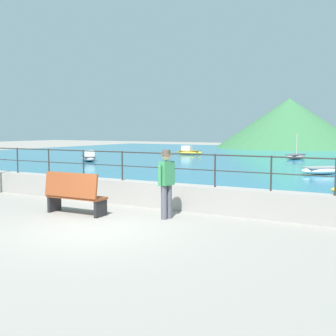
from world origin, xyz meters
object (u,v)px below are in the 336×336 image
at_px(boat_2, 296,156).
at_px(bench_main, 74,194).
at_px(boat_4, 189,152).
at_px(boat_0, 322,170).
at_px(person_walking, 166,180).
at_px(boat_1, 89,157).

bearing_deg(boat_2, bench_main, -90.91).
height_order(boat_2, boat_4, boat_2).
distance_m(boat_0, boat_2, 10.83).
bearing_deg(person_walking, boat_2, 95.03).
height_order(boat_0, boat_2, boat_2).
bearing_deg(boat_0, boat_2, 109.52).
height_order(boat_0, boat_4, boat_4).
xyz_separation_m(bench_main, boat_4, (-9.06, 24.76, -0.23)).
relative_size(person_walking, boat_0, 0.76).
bearing_deg(person_walking, boat_0, 82.81).
relative_size(bench_main, person_walking, 0.98).
height_order(bench_main, boat_0, bench_main).
xyz_separation_m(boat_0, boat_4, (-13.06, 11.30, 0.07)).
distance_m(person_walking, boat_2, 23.02).
bearing_deg(boat_0, boat_1, 176.49).
distance_m(person_walking, boat_4, 26.61).
distance_m(boat_0, boat_1, 15.67).
distance_m(boat_2, boat_4, 9.50).
bearing_deg(person_walking, bench_main, -162.73).
relative_size(bench_main, boat_2, 0.70).
xyz_separation_m(person_walking, boat_2, (-2.02, 22.92, -0.72)).
distance_m(bench_main, boat_0, 14.04).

